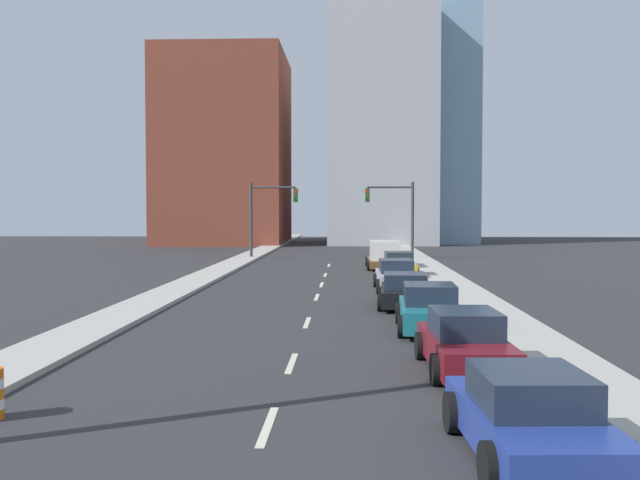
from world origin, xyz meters
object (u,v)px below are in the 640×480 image
at_px(traffic_signal_left, 264,210).
at_px(box_truck_brown, 384,255).
at_px(traffic_signal_right, 399,210).
at_px(sedan_yellow, 398,266).
at_px(sedan_blue, 530,418).
at_px(sedan_maroon, 465,343).
at_px(sedan_teal, 430,309).
at_px(sedan_silver, 396,276).
at_px(sedan_black, 404,291).

distance_m(traffic_signal_left, box_truck_brown, 13.40).
xyz_separation_m(traffic_signal_left, traffic_signal_right, (10.69, 0.00, 0.00)).
bearing_deg(box_truck_brown, sedan_yellow, -85.51).
bearing_deg(traffic_signal_left, sedan_yellow, -58.06).
xyz_separation_m(traffic_signal_right, sedan_yellow, (-1.07, -15.44, -3.24)).
distance_m(sedan_blue, sedan_maroon, 6.03).
relative_size(sedan_blue, sedan_teal, 0.96).
relative_size(traffic_signal_left, sedan_silver, 1.28).
bearing_deg(box_truck_brown, sedan_black, -90.69).
relative_size(sedan_yellow, box_truck_brown, 0.79).
relative_size(traffic_signal_left, sedan_blue, 1.39).
bearing_deg(sedan_teal, sedan_maroon, -85.64).
distance_m(sedan_teal, sedan_yellow, 18.26).
bearing_deg(sedan_yellow, traffic_signal_left, 120.56).
xyz_separation_m(traffic_signal_right, sedan_blue, (-1.07, -45.52, -3.27)).
bearing_deg(sedan_yellow, sedan_maroon, -91.48).
relative_size(traffic_signal_right, sedan_black, 1.34).
distance_m(sedan_blue, box_truck_brown, 36.17).
relative_size(traffic_signal_left, traffic_signal_right, 1.00).
relative_size(traffic_signal_left, sedan_black, 1.34).
xyz_separation_m(sedan_blue, sedan_silver, (-0.57, 23.37, 0.04)).
height_order(traffic_signal_left, sedan_maroon, traffic_signal_left).
xyz_separation_m(sedan_blue, sedan_black, (-0.61, 17.48, -0.02)).
height_order(traffic_signal_right, sedan_silver, traffic_signal_right).
xyz_separation_m(traffic_signal_left, sedan_teal, (9.38, -33.69, -3.22)).
relative_size(traffic_signal_right, sedan_silver, 1.28).
xyz_separation_m(traffic_signal_left, sedan_black, (9.01, -28.04, -3.29)).
relative_size(sedan_blue, sedan_black, 0.96).
distance_m(traffic_signal_right, box_truck_brown, 9.96).
bearing_deg(sedan_yellow, box_truck_brown, 93.50).
distance_m(traffic_signal_left, sedan_maroon, 40.77).
height_order(traffic_signal_right, sedan_teal, traffic_signal_right).
bearing_deg(sedan_maroon, traffic_signal_right, 86.61).
distance_m(sedan_maroon, sedan_yellow, 24.05).
height_order(sedan_teal, sedan_yellow, sedan_teal).
bearing_deg(traffic_signal_left, box_truck_brown, -45.78).
bearing_deg(sedan_blue, box_truck_brown, 87.74).
xyz_separation_m(traffic_signal_right, sedan_silver, (-1.64, -22.15, -3.23)).
xyz_separation_m(sedan_teal, sedan_silver, (-0.33, 11.55, -0.00)).
bearing_deg(sedan_black, sedan_yellow, 89.92).
distance_m(sedan_blue, sedan_yellow, 30.08).
bearing_deg(sedan_silver, traffic_signal_right, 85.02).
bearing_deg(traffic_signal_left, sedan_blue, -78.06).
xyz_separation_m(traffic_signal_left, box_truck_brown, (9.10, -9.35, -3.03)).
relative_size(sedan_black, box_truck_brown, 0.80).
bearing_deg(traffic_signal_left, traffic_signal_right, 0.00).
xyz_separation_m(traffic_signal_right, sedan_maroon, (-1.11, -39.49, -3.23)).
xyz_separation_m(traffic_signal_left, sedan_silver, (9.05, -22.15, -3.23)).
bearing_deg(sedan_black, sedan_teal, -83.50).
bearing_deg(sedan_silver, sedan_yellow, 84.36).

